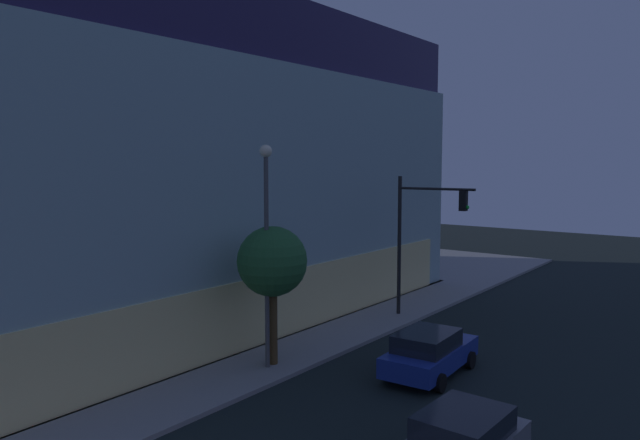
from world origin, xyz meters
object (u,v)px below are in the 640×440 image
traffic_light_far_corner (421,226)px  sidewalk_tree (272,263)px  car_blue (429,352)px  modern_building (118,169)px  street_lamp_sidewalk (266,229)px

traffic_light_far_corner → sidewalk_tree: traffic_light_far_corner is taller
sidewalk_tree → car_blue: bearing=-60.9°
modern_building → street_lamp_sidewalk: bearing=-102.0°
traffic_light_far_corner → car_blue: (-6.41, -3.73, -3.61)m
sidewalk_tree → car_blue: 6.32m
modern_building → street_lamp_sidewalk: 12.86m
modern_building → sidewalk_tree: size_ratio=6.22×
street_lamp_sidewalk → sidewalk_tree: (0.37, 0.08, -1.25)m
modern_building → street_lamp_sidewalk: (-2.64, -12.43, -1.97)m
street_lamp_sidewalk → sidewalk_tree: size_ratio=1.57×
traffic_light_far_corner → street_lamp_sidewalk: size_ratio=0.84×
traffic_light_far_corner → sidewalk_tree: size_ratio=1.32×
traffic_light_far_corner → car_blue: size_ratio=1.47×
sidewalk_tree → car_blue: sidewalk_tree is taller
traffic_light_far_corner → car_blue: 8.25m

